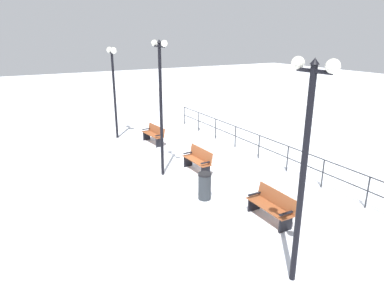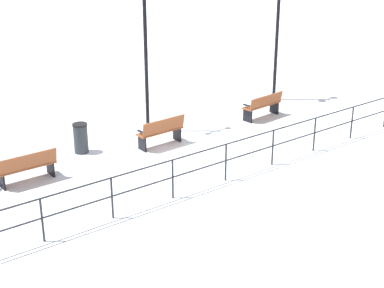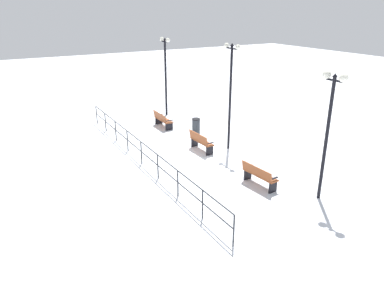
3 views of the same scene
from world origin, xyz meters
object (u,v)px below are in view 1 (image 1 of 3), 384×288
Objects in this scene: lamppost_near at (113,74)px; lamppost_middle at (161,91)px; bench_third at (272,205)px; lamppost_far at (306,143)px; trash_bin at (205,186)px; bench_nearest at (154,134)px; bench_second at (198,159)px.

lamppost_middle is at bearing 90.00° from lamppost_near.
lamppost_middle is at bearing -73.68° from bench_third.
trash_bin is (-0.33, -4.33, -2.73)m from lamppost_far.
lamppost_middle is (1.32, 3.91, 2.78)m from bench_nearest.
bench_third is 3.77m from lamppost_far.
bench_second is 4.31m from bench_third.
bench_second is 0.33× the size of lamppost_near.
trash_bin is (0.99, 6.51, -0.01)m from bench_nearest.
lamppost_middle reaches higher than bench_nearest.
lamppost_middle is (1.35, -4.70, 2.80)m from bench_third.
lamppost_near is at bearing -58.96° from bench_nearest.
bench_second is at bearing -101.81° from lamppost_far.
bench_third is at bearing 87.93° from bench_second.
lamppost_near is at bearing -90.00° from lamppost_far.
lamppost_near is 12.67m from lamppost_far.
lamppost_far reaches higher than bench_second.
trash_bin is at bearing 92.27° from lamppost_near.
bench_third is at bearing 115.75° from trash_bin.
bench_nearest is at bearing -96.95° from lamppost_far.
lamppost_far is at bearing 78.26° from bench_nearest.
lamppost_middle is at bearing -82.73° from trash_bin.
lamppost_far is at bearing 85.63° from trash_bin.
bench_nearest is at bearing -98.66° from trash_bin.
lamppost_far is 5.29× the size of trash_bin.
bench_nearest is 4.31m from bench_second.
lamppost_near is at bearing -82.32° from bench_third.
bench_third is 0.33× the size of lamppost_far.
lamppost_far reaches higher than lamppost_near.
bench_nearest is 4.98m from lamppost_middle.
bench_nearest is 1.77× the size of trash_bin.
lamppost_far reaches higher than bench_nearest.
bench_nearest is 0.32× the size of lamppost_middle.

